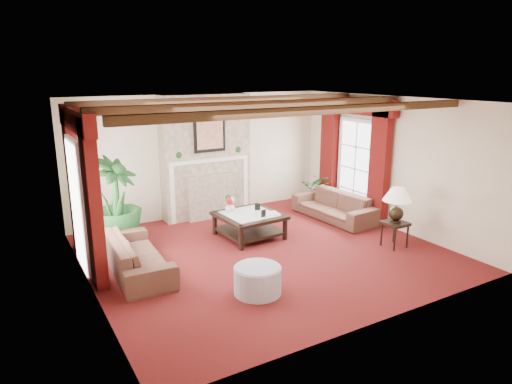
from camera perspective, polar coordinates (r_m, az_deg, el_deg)
floor at (r=8.31m, az=1.24°, el=-7.57°), size 6.00×6.00×0.00m
ceiling at (r=7.69m, az=1.35°, el=11.35°), size 6.00×6.00×0.00m
back_wall at (r=10.29m, az=-6.73°, el=4.57°), size 6.00×0.02×2.70m
left_wall at (r=6.88m, az=-20.59°, el=-1.47°), size 0.02×5.50×2.70m
right_wall at (r=9.76m, az=16.53°, el=3.50°), size 0.02×5.50×2.70m
ceiling_beams at (r=7.70m, az=1.35°, el=10.91°), size 6.00×3.00×0.12m
fireplace at (r=9.96m, az=-6.49°, el=12.06°), size 2.00×0.52×2.70m
french_door_left at (r=7.69m, az=-22.21°, el=5.99°), size 0.10×1.10×2.16m
french_door_right at (r=10.33m, az=12.70°, el=8.73°), size 0.10×1.10×2.16m
curtains_left at (r=7.66m, az=-21.70°, el=9.19°), size 0.20×2.40×2.55m
curtains_right at (r=10.23m, az=12.37°, el=11.05°), size 0.20×2.40×2.55m
sofa_left at (r=7.66m, az=-14.73°, el=-6.90°), size 2.07×0.77×0.79m
sofa_right at (r=10.18m, az=9.70°, el=-1.19°), size 2.08×0.85×0.78m
potted_palm at (r=8.91m, az=-16.98°, el=-3.47°), size 2.61×2.61×0.94m
small_plant at (r=11.06m, az=7.71°, el=-0.22°), size 1.52×1.53×0.64m
coffee_table at (r=8.99m, az=-0.84°, el=-4.19°), size 1.22×1.22×0.47m
side_table at (r=8.88m, az=16.92°, el=-5.07°), size 0.52×0.52×0.48m
ottoman at (r=6.81m, az=0.19°, el=-10.98°), size 0.70×0.70×0.41m
table_lamp at (r=8.71m, az=17.20°, el=-1.50°), size 0.53×0.53×0.67m
flower_vase at (r=9.05m, az=-3.26°, el=-1.88°), size 0.23×0.24×0.19m
book at (r=8.84m, az=1.55°, el=-1.97°), size 0.21×0.08×0.28m
photo_frame_a at (r=8.69m, az=0.94°, el=-2.72°), size 0.11×0.05×0.15m
photo_frame_b at (r=9.12m, az=0.19°, el=-1.90°), size 0.11×0.06×0.14m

